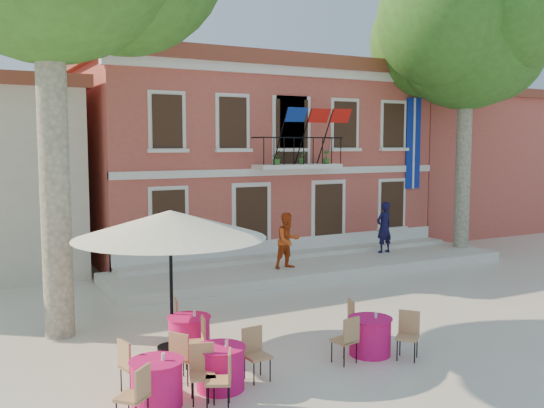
{
  "coord_description": "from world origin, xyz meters",
  "views": [
    {
      "loc": [
        -8.89,
        -12.76,
        4.3
      ],
      "look_at": [
        -0.13,
        3.5,
        2.45
      ],
      "focal_mm": 40.0,
      "sensor_mm": 36.0,
      "label": 1
    }
  ],
  "objects": [
    {
      "name": "ground",
      "position": [
        0.0,
        0.0,
        0.0
      ],
      "size": [
        90.0,
        90.0,
        0.0
      ],
      "primitive_type": "plane",
      "color": "beige",
      "rests_on": "ground"
    },
    {
      "name": "main_building",
      "position": [
        2.0,
        9.99,
        3.78
      ],
      "size": [
        13.5,
        9.59,
        7.5
      ],
      "color": "#B54341",
      "rests_on": "ground"
    },
    {
      "name": "neighbor_east",
      "position": [
        14.0,
        11.0,
        3.22
      ],
      "size": [
        9.4,
        9.4,
        6.4
      ],
      "color": "#B54341",
      "rests_on": "ground"
    },
    {
      "name": "terrace",
      "position": [
        2.0,
        4.4,
        0.15
      ],
      "size": [
        14.0,
        3.4,
        0.3
      ],
      "primitive_type": "cube",
      "color": "silver",
      "rests_on": "ground"
    },
    {
      "name": "plane_tree_east",
      "position": [
        8.58,
        4.21,
        8.41
      ],
      "size": [
        5.78,
        5.78,
        11.36
      ],
      "color": "#A59E84",
      "rests_on": "ground"
    },
    {
      "name": "patio_umbrella",
      "position": [
        -4.9,
        -0.96,
        2.64
      ],
      "size": [
        3.96,
        3.96,
        2.94
      ],
      "color": "black",
      "rests_on": "ground"
    },
    {
      "name": "pedestrian_navy",
      "position": [
        5.16,
        4.65,
        1.24
      ],
      "size": [
        0.74,
        0.53,
        1.88
      ],
      "primitive_type": "imported",
      "rotation": [
        0.0,
        0.0,
        3.26
      ],
      "color": "black",
      "rests_on": "terrace"
    },
    {
      "name": "pedestrian_orange",
      "position": [
        0.66,
        3.88,
        1.2
      ],
      "size": [
        0.94,
        0.77,
        1.8
      ],
      "primitive_type": "imported",
      "rotation": [
        0.0,
        0.0,
        0.1
      ],
      "color": "#D34A18",
      "rests_on": "terrace"
    },
    {
      "name": "cafe_table_0",
      "position": [
        -4.82,
        -3.31,
        0.43
      ],
      "size": [
        1.68,
        1.87,
        0.95
      ],
      "color": "#CF1371",
      "rests_on": "ground"
    },
    {
      "name": "cafe_table_1",
      "position": [
        -1.44,
        -3.15,
        0.43
      ],
      "size": [
        1.76,
        1.84,
        0.95
      ],
      "color": "#CF1371",
      "rests_on": "ground"
    },
    {
      "name": "cafe_table_2",
      "position": [
        -6.01,
        -3.44,
        0.43
      ],
      "size": [
        1.83,
        1.79,
        0.95
      ],
      "color": "#CF1371",
      "rests_on": "ground"
    },
    {
      "name": "cafe_table_3",
      "position": [
        -4.65,
        -1.31,
        0.42
      ],
      "size": [
        0.9,
        1.96,
        0.95
      ],
      "color": "#CF1371",
      "rests_on": "ground"
    }
  ]
}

